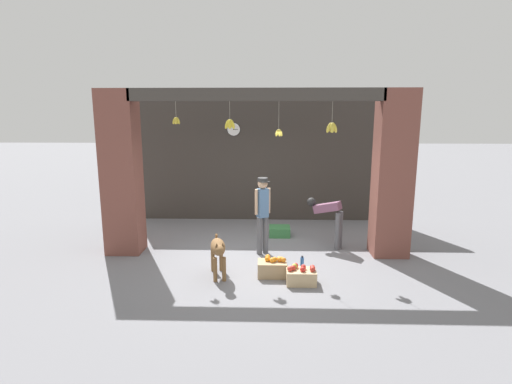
{
  "coord_description": "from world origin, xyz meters",
  "views": [
    {
      "loc": [
        0.25,
        -7.56,
        2.86
      ],
      "look_at": [
        0.0,
        0.44,
        1.26
      ],
      "focal_mm": 28.0,
      "sensor_mm": 36.0,
      "label": 1
    }
  ],
  "objects_px": {
    "fruit_crate_apples": "(301,275)",
    "wall_clock": "(234,129)",
    "shopkeeper": "(263,210)",
    "water_bottle": "(302,264)",
    "dog": "(218,250)",
    "produce_box_green": "(280,231)",
    "worker_stooping": "(330,216)",
    "fruit_crate_oranges": "(273,267)"
  },
  "relations": [
    {
      "from": "dog",
      "to": "wall_clock",
      "type": "xyz_separation_m",
      "value": [
        -0.04,
        3.85,
        1.92
      ]
    },
    {
      "from": "fruit_crate_apples",
      "to": "water_bottle",
      "type": "xyz_separation_m",
      "value": [
        0.06,
        0.53,
        -0.01
      ]
    },
    {
      "from": "dog",
      "to": "worker_stooping",
      "type": "distance_m",
      "value": 2.74
    },
    {
      "from": "water_bottle",
      "to": "wall_clock",
      "type": "xyz_separation_m",
      "value": [
        -1.53,
        3.56,
        2.29
      ]
    },
    {
      "from": "shopkeeper",
      "to": "fruit_crate_apples",
      "type": "height_order",
      "value": "shopkeeper"
    },
    {
      "from": "fruit_crate_apples",
      "to": "wall_clock",
      "type": "height_order",
      "value": "wall_clock"
    },
    {
      "from": "worker_stooping",
      "to": "fruit_crate_apples",
      "type": "bearing_deg",
      "value": -171.22
    },
    {
      "from": "dog",
      "to": "fruit_crate_apples",
      "type": "bearing_deg",
      "value": 67.94
    },
    {
      "from": "dog",
      "to": "fruit_crate_oranges",
      "type": "height_order",
      "value": "dog"
    },
    {
      "from": "produce_box_green",
      "to": "wall_clock",
      "type": "relative_size",
      "value": 1.39
    },
    {
      "from": "dog",
      "to": "water_bottle",
      "type": "bearing_deg",
      "value": 88.46
    },
    {
      "from": "dog",
      "to": "fruit_crate_apples",
      "type": "xyz_separation_m",
      "value": [
        1.44,
        -0.24,
        -0.36
      ]
    },
    {
      "from": "shopkeeper",
      "to": "dog",
      "type": "bearing_deg",
      "value": 30.29
    },
    {
      "from": "shopkeeper",
      "to": "water_bottle",
      "type": "distance_m",
      "value": 1.41
    },
    {
      "from": "fruit_crate_oranges",
      "to": "fruit_crate_apples",
      "type": "relative_size",
      "value": 1.01
    },
    {
      "from": "fruit_crate_oranges",
      "to": "produce_box_green",
      "type": "height_order",
      "value": "fruit_crate_oranges"
    },
    {
      "from": "worker_stooping",
      "to": "fruit_crate_oranges",
      "type": "xyz_separation_m",
      "value": [
        -1.22,
        -1.59,
        -0.54
      ]
    },
    {
      "from": "shopkeeper",
      "to": "produce_box_green",
      "type": "distance_m",
      "value": 1.51
    },
    {
      "from": "dog",
      "to": "worker_stooping",
      "type": "height_order",
      "value": "worker_stooping"
    },
    {
      "from": "shopkeeper",
      "to": "fruit_crate_oranges",
      "type": "bearing_deg",
      "value": 72.27
    },
    {
      "from": "worker_stooping",
      "to": "wall_clock",
      "type": "height_order",
      "value": "wall_clock"
    },
    {
      "from": "dog",
      "to": "wall_clock",
      "type": "distance_m",
      "value": 4.3
    },
    {
      "from": "water_bottle",
      "to": "fruit_crate_apples",
      "type": "bearing_deg",
      "value": -96.31
    },
    {
      "from": "produce_box_green",
      "to": "wall_clock",
      "type": "xyz_separation_m",
      "value": [
        -1.18,
        1.43,
        2.31
      ]
    },
    {
      "from": "worker_stooping",
      "to": "wall_clock",
      "type": "distance_m",
      "value": 3.57
    },
    {
      "from": "worker_stooping",
      "to": "produce_box_green",
      "type": "relative_size",
      "value": 2.16
    },
    {
      "from": "dog",
      "to": "water_bottle",
      "type": "xyz_separation_m",
      "value": [
        1.5,
        0.29,
        -0.37
      ]
    },
    {
      "from": "shopkeeper",
      "to": "fruit_crate_apples",
      "type": "xyz_separation_m",
      "value": [
        0.68,
        -1.45,
        -0.78
      ]
    },
    {
      "from": "shopkeeper",
      "to": "wall_clock",
      "type": "relative_size",
      "value": 4.55
    },
    {
      "from": "dog",
      "to": "fruit_crate_oranges",
      "type": "bearing_deg",
      "value": 81.42
    },
    {
      "from": "worker_stooping",
      "to": "fruit_crate_apples",
      "type": "height_order",
      "value": "worker_stooping"
    },
    {
      "from": "dog",
      "to": "fruit_crate_oranges",
      "type": "relative_size",
      "value": 1.8
    },
    {
      "from": "fruit_crate_apples",
      "to": "dog",
      "type": "bearing_deg",
      "value": 170.48
    },
    {
      "from": "dog",
      "to": "water_bottle",
      "type": "relative_size",
      "value": 3.12
    },
    {
      "from": "worker_stooping",
      "to": "produce_box_green",
      "type": "distance_m",
      "value": 1.41
    },
    {
      "from": "wall_clock",
      "to": "shopkeeper",
      "type": "bearing_deg",
      "value": -73.23
    },
    {
      "from": "wall_clock",
      "to": "fruit_crate_apples",
      "type": "bearing_deg",
      "value": -70.17
    },
    {
      "from": "dog",
      "to": "produce_box_green",
      "type": "relative_size",
      "value": 1.89
    },
    {
      "from": "fruit_crate_oranges",
      "to": "fruit_crate_apples",
      "type": "xyz_separation_m",
      "value": [
        0.48,
        -0.31,
        -0.01
      ]
    },
    {
      "from": "dog",
      "to": "shopkeeper",
      "type": "bearing_deg",
      "value": 135.31
    },
    {
      "from": "shopkeeper",
      "to": "fruit_crate_apples",
      "type": "distance_m",
      "value": 1.78
    },
    {
      "from": "fruit_crate_apples",
      "to": "worker_stooping",
      "type": "bearing_deg",
      "value": 68.62
    }
  ]
}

